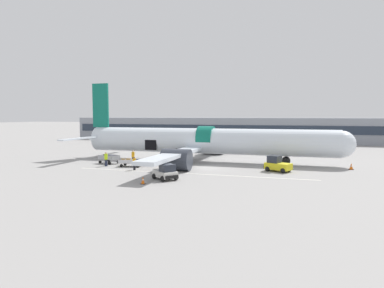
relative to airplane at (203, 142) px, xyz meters
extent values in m
plane|color=gray|center=(2.21, -5.84, -2.71)|extent=(500.00, 500.00, 0.00)
cube|color=silver|center=(1.33, -10.11, -2.71)|extent=(27.04, 0.60, 0.01)
cube|color=gray|center=(2.21, 39.11, 0.16)|extent=(93.31, 10.02, 5.74)
cube|color=#232D3D|center=(2.21, 34.04, 0.44)|extent=(91.44, 0.16, 1.84)
cylinder|color=silver|center=(0.51, 0.00, 0.11)|extent=(34.30, 3.47, 3.47)
sphere|color=silver|center=(17.66, 0.00, 0.11)|extent=(3.30, 3.30, 3.30)
cone|color=silver|center=(-16.64, 0.00, 0.11)|extent=(3.99, 3.19, 3.19)
cylinder|color=#0F6B56|center=(0.51, -0.03, 0.43)|extent=(2.06, 3.48, 3.48)
cube|color=#0F6B56|center=(-15.99, 0.00, 5.11)|extent=(2.60, 0.28, 6.53)
cube|color=silver|center=(-16.07, -4.60, 0.46)|extent=(0.95, 9.21, 0.20)
cube|color=silver|center=(-16.07, 4.61, 0.46)|extent=(0.95, 9.21, 0.20)
cube|color=silver|center=(-0.86, -8.74, -0.84)|extent=(2.27, 16.45, 0.40)
cube|color=silver|center=(-0.86, 8.75, -0.84)|extent=(2.27, 16.45, 0.40)
cylinder|color=#333842|center=(-0.66, -8.64, -1.44)|extent=(3.26, 2.48, 2.48)
cylinder|color=#333842|center=(-0.66, 8.65, -1.44)|extent=(3.26, 2.48, 2.48)
cube|color=black|center=(-7.03, -1.71, -0.49)|extent=(1.70, 0.12, 1.40)
cylinder|color=#56565B|center=(11.14, 0.00, -1.46)|extent=(0.22, 0.22, 1.42)
sphere|color=black|center=(11.14, 0.00, -2.17)|extent=(1.08, 1.08, 1.08)
cylinder|color=#56565B|center=(-2.92, -2.43, -1.46)|extent=(0.22, 0.22, 1.42)
sphere|color=black|center=(-2.92, -2.43, -2.17)|extent=(1.08, 1.08, 1.08)
cylinder|color=#56565B|center=(-2.92, 2.44, -1.46)|extent=(0.22, 0.22, 1.42)
sphere|color=black|center=(-2.92, 2.44, -2.17)|extent=(1.08, 1.08, 1.08)
cube|color=silver|center=(0.16, -14.06, -2.17)|extent=(2.89, 2.73, 0.62)
cube|color=#232833|center=(0.50, -14.32, -1.51)|extent=(1.68, 1.71, 0.70)
cube|color=black|center=(1.18, -14.85, -2.29)|extent=(0.94, 1.16, 0.31)
sphere|color=black|center=(0.38, -15.15, -2.43)|extent=(0.56, 0.56, 0.56)
sphere|color=black|center=(1.27, -14.00, -2.43)|extent=(0.56, 0.56, 0.56)
sphere|color=black|center=(-0.95, -14.12, -2.43)|extent=(0.56, 0.56, 0.56)
sphere|color=black|center=(-0.06, -12.97, -2.43)|extent=(0.56, 0.56, 0.56)
cube|color=yellow|center=(10.52, -5.73, -2.11)|extent=(3.18, 2.54, 0.74)
cube|color=#232833|center=(10.08, -5.52, -1.34)|extent=(1.68, 1.70, 0.80)
cube|color=black|center=(9.20, -5.13, -2.26)|extent=(0.68, 1.30, 0.37)
sphere|color=black|center=(9.96, -4.67, -2.43)|extent=(0.56, 0.56, 0.56)
sphere|color=black|center=(9.36, -5.99, -2.43)|extent=(0.56, 0.56, 0.56)
sphere|color=black|center=(11.69, -5.46, -2.43)|extent=(0.56, 0.56, 0.56)
sphere|color=black|center=(11.09, -6.78, -2.43)|extent=(0.56, 0.56, 0.56)
cube|color=silver|center=(-7.13, -7.32, -2.23)|extent=(3.12, 2.00, 0.05)
cube|color=silver|center=(-5.74, -7.05, -2.02)|extent=(0.34, 1.45, 0.37)
cube|color=silver|center=(-7.00, -8.01, -2.02)|extent=(2.80, 0.60, 0.37)
cube|color=silver|center=(-7.27, -6.63, -2.02)|extent=(2.80, 0.60, 0.37)
cube|color=#333338|center=(-5.27, -6.96, -2.43)|extent=(0.90, 0.25, 0.06)
sphere|color=black|center=(-6.00, -7.85, -2.51)|extent=(0.40, 0.40, 0.40)
sphere|color=black|center=(-6.28, -6.41, -2.51)|extent=(0.40, 0.40, 0.40)
sphere|color=black|center=(-7.99, -8.24, -2.51)|extent=(0.40, 0.40, 0.40)
sphere|color=black|center=(-8.27, -6.80, -2.51)|extent=(0.40, 0.40, 0.40)
cube|color=#1E2347|center=(-6.33, -7.21, -2.00)|extent=(0.43, 0.23, 0.40)
cube|color=olive|center=(-8.25, -7.31, -1.99)|extent=(0.41, 0.27, 0.44)
cube|color=olive|center=(-7.63, -7.12, -1.98)|extent=(0.51, 0.30, 0.45)
cube|color=#999BA0|center=(-11.16, -5.81, -2.10)|extent=(2.97, 2.22, 0.05)
cube|color=#999BA0|center=(-9.93, -6.20, -1.83)|extent=(0.51, 1.44, 0.49)
cube|color=#999BA0|center=(-11.37, -6.49, -1.83)|extent=(2.49, 0.83, 0.49)
cube|color=#999BA0|center=(-10.94, -5.12, -1.83)|extent=(2.49, 0.83, 0.49)
cube|color=#333338|center=(-9.47, -6.34, -2.36)|extent=(0.88, 0.35, 0.06)
sphere|color=black|center=(-10.50, -6.80, -2.51)|extent=(0.40, 0.40, 0.40)
sphere|color=black|center=(-10.05, -5.37, -2.51)|extent=(0.40, 0.40, 0.40)
sphere|color=black|center=(-12.26, -6.24, -2.51)|extent=(0.40, 0.40, 0.40)
sphere|color=black|center=(-11.81, -4.82, -2.51)|extent=(0.40, 0.40, 0.40)
cube|color=#1E2347|center=(-10.38, -6.12, -1.92)|extent=(0.44, 0.35, 0.32)
cube|color=#2D2D33|center=(-11.93, -5.58, -1.81)|extent=(0.43, 0.35, 0.53)
cube|color=#1E2347|center=(-11.13, -6.04, -1.85)|extent=(0.57, 0.33, 0.46)
cylinder|color=#1E2338|center=(-10.20, -8.10, -2.28)|extent=(0.42, 0.42, 0.87)
cylinder|color=#B7E019|center=(-10.20, -8.10, -1.50)|extent=(0.54, 0.54, 0.68)
sphere|color=tan|center=(-10.20, -8.10, -1.04)|extent=(0.24, 0.24, 0.24)
cylinder|color=#B7E019|center=(-10.10, -8.32, -1.58)|extent=(0.17, 0.17, 0.63)
cylinder|color=#B7E019|center=(-10.31, -7.88, -1.58)|extent=(0.17, 0.17, 0.63)
cylinder|color=black|center=(-5.47, -9.69, -2.33)|extent=(0.35, 0.35, 0.76)
cylinder|color=orange|center=(-5.47, -9.69, -1.66)|extent=(0.45, 0.45, 0.60)
sphere|color=#9E7556|center=(-5.47, -9.69, -1.25)|extent=(0.21, 0.21, 0.21)
cylinder|color=orange|center=(-5.67, -9.63, -1.72)|extent=(0.14, 0.14, 0.55)
cylinder|color=orange|center=(-5.27, -9.75, -1.72)|extent=(0.14, 0.14, 0.55)
cylinder|color=#2D2D33|center=(-2.86, -7.56, -2.31)|extent=(0.38, 0.38, 0.81)
cylinder|color=#CCE523|center=(-2.86, -7.56, -1.58)|extent=(0.49, 0.49, 0.64)
sphere|color=tan|center=(-2.86, -7.56, -1.15)|extent=(0.22, 0.22, 0.22)
cylinder|color=#CCE523|center=(-2.79, -7.77, -1.65)|extent=(0.15, 0.15, 0.59)
cylinder|color=#CCE523|center=(-2.94, -7.35, -1.65)|extent=(0.15, 0.15, 0.59)
cylinder|color=black|center=(-8.25, -4.65, -2.30)|extent=(0.33, 0.33, 0.84)
cylinder|color=orange|center=(-8.25, -4.65, -1.55)|extent=(0.42, 0.42, 0.66)
sphere|color=beige|center=(-8.25, -4.65, -1.10)|extent=(0.23, 0.23, 0.23)
cylinder|color=orange|center=(-8.27, -4.41, -1.62)|extent=(0.13, 0.13, 0.61)
cylinder|color=orange|center=(-8.23, -4.88, -1.62)|extent=(0.13, 0.13, 0.61)
cube|color=black|center=(18.58, -1.72, -2.70)|extent=(0.59, 0.59, 0.03)
cone|color=orange|center=(18.58, -1.72, -2.33)|extent=(0.44, 0.44, 0.77)
cylinder|color=white|center=(18.58, -1.72, -2.29)|extent=(0.25, 0.25, 0.09)
cube|color=black|center=(-0.93, -16.81, -2.70)|extent=(0.45, 0.45, 0.03)
cone|color=orange|center=(-0.93, -16.81, -2.35)|extent=(0.33, 0.33, 0.73)
cylinder|color=white|center=(-0.93, -16.81, -2.31)|extent=(0.19, 0.19, 0.09)
cube|color=black|center=(0.40, -8.11, -2.70)|extent=(0.46, 0.46, 0.03)
cone|color=orange|center=(0.40, -8.11, -2.38)|extent=(0.34, 0.34, 0.67)
cylinder|color=white|center=(0.40, -8.11, -2.34)|extent=(0.20, 0.20, 0.08)
camera|label=1|loc=(12.85, -45.11, 3.60)|focal=32.00mm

